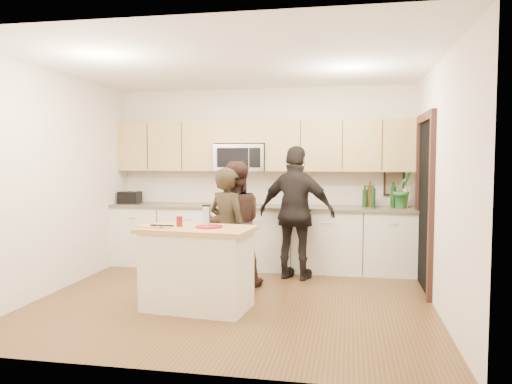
% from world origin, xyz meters
% --- Properties ---
extents(floor, '(4.50, 4.50, 0.00)m').
position_xyz_m(floor, '(0.00, 0.00, 0.00)').
color(floor, brown).
rests_on(floor, ground).
extents(room_shell, '(4.52, 4.02, 2.71)m').
position_xyz_m(room_shell, '(0.00, 0.00, 1.73)').
color(room_shell, beige).
rests_on(room_shell, ground).
extents(back_cabinetry, '(4.50, 0.66, 0.94)m').
position_xyz_m(back_cabinetry, '(0.00, 1.69, 0.47)').
color(back_cabinetry, silver).
rests_on(back_cabinetry, ground).
extents(upper_cabinetry, '(4.50, 0.33, 0.75)m').
position_xyz_m(upper_cabinetry, '(0.03, 1.83, 1.84)').
color(upper_cabinetry, tan).
rests_on(upper_cabinetry, ground).
extents(microwave, '(0.76, 0.41, 0.40)m').
position_xyz_m(microwave, '(-0.31, 1.80, 1.65)').
color(microwave, silver).
rests_on(microwave, ground).
extents(doorway, '(0.06, 1.25, 2.20)m').
position_xyz_m(doorway, '(2.23, 0.90, 1.16)').
color(doorway, black).
rests_on(doorway, ground).
extents(framed_picture, '(0.30, 0.03, 0.38)m').
position_xyz_m(framed_picture, '(1.95, 1.98, 1.28)').
color(framed_picture, black).
rests_on(framed_picture, ground).
extents(dish_towel, '(0.34, 0.60, 0.48)m').
position_xyz_m(dish_towel, '(-0.95, 1.50, 0.80)').
color(dish_towel, white).
rests_on(dish_towel, ground).
extents(island, '(1.27, 0.82, 0.90)m').
position_xyz_m(island, '(-0.31, -0.41, 0.45)').
color(island, silver).
rests_on(island, ground).
extents(red_plate, '(0.30, 0.30, 0.02)m').
position_xyz_m(red_plate, '(-0.18, -0.40, 0.91)').
color(red_plate, maroon).
rests_on(red_plate, island).
extents(box_grater, '(0.08, 0.05, 0.23)m').
position_xyz_m(box_grater, '(-0.21, -0.40, 1.03)').
color(box_grater, silver).
rests_on(box_grater, red_plate).
extents(drink_glass, '(0.07, 0.07, 0.11)m').
position_xyz_m(drink_glass, '(-0.52, -0.40, 0.96)').
color(drink_glass, maroon).
rests_on(drink_glass, island).
extents(cutting_board, '(0.30, 0.23, 0.02)m').
position_xyz_m(cutting_board, '(-0.80, -0.50, 0.91)').
color(cutting_board, tan).
rests_on(cutting_board, island).
extents(tongs, '(0.27, 0.06, 0.02)m').
position_xyz_m(tongs, '(-0.66, -0.55, 0.93)').
color(tongs, black).
rests_on(tongs, cutting_board).
extents(knife, '(0.18, 0.04, 0.01)m').
position_xyz_m(knife, '(-0.62, -0.58, 0.92)').
color(knife, silver).
rests_on(knife, cutting_board).
extents(toaster, '(0.31, 0.24, 0.19)m').
position_xyz_m(toaster, '(-2.05, 1.67, 1.03)').
color(toaster, black).
rests_on(toaster, back_cabinetry).
extents(bottle_cluster, '(0.64, 0.25, 0.37)m').
position_xyz_m(bottle_cluster, '(1.76, 1.70, 1.11)').
color(bottle_cluster, black).
rests_on(bottle_cluster, back_cabinetry).
extents(orchid, '(0.38, 0.37, 0.53)m').
position_xyz_m(orchid, '(2.05, 1.72, 1.21)').
color(orchid, '#2F7533').
rests_on(orchid, back_cabinetry).
extents(woman_left, '(0.67, 0.59, 1.53)m').
position_xyz_m(woman_left, '(-0.17, 0.37, 0.77)').
color(woman_left, black).
rests_on(woman_left, ground).
extents(woman_center, '(0.93, 0.83, 1.61)m').
position_xyz_m(woman_center, '(-0.15, 0.64, 0.80)').
color(woman_center, black).
rests_on(woman_center, ground).
extents(woman_right, '(1.14, 0.68, 1.81)m').
position_xyz_m(woman_right, '(0.60, 1.13, 0.91)').
color(woman_right, black).
rests_on(woman_right, ground).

